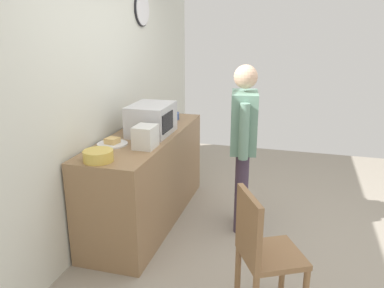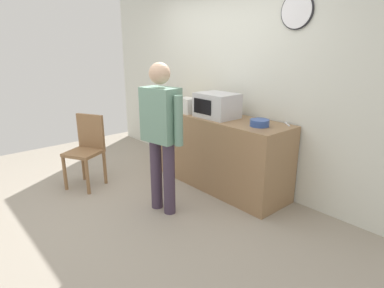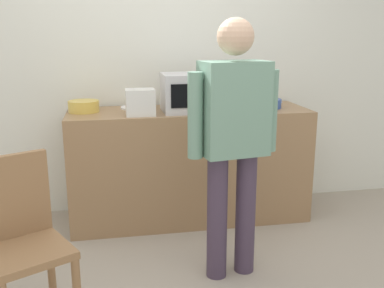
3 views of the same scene
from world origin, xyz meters
name	(u,v)px [view 1 (image 1 of 3)]	position (x,y,z in m)	size (l,w,h in m)	color
ground_plane	(261,246)	(0.00, 0.00, 0.00)	(6.00, 6.00, 0.00)	#9E9384
back_wall	(97,100)	(0.01, 1.60, 1.30)	(5.40, 0.13, 2.60)	silver
kitchen_counter	(147,178)	(0.22, 1.22, 0.47)	(1.96, 0.62, 0.94)	#93704C
microwave	(151,119)	(0.25, 1.16, 1.09)	(0.50, 0.39, 0.30)	silver
sandwich_plate	(112,143)	(-0.19, 1.37, 0.95)	(0.28, 0.28, 0.07)	white
salad_bowl	(170,116)	(0.89, 1.19, 0.97)	(0.21, 0.21, 0.08)	#33519E
cereal_bowl	(98,156)	(-0.62, 1.28, 0.98)	(0.24, 0.24, 0.09)	gold
toaster	(145,137)	(-0.18, 1.05, 1.04)	(0.22, 0.18, 0.20)	silver
fork_utensil	(137,122)	(0.64, 1.49, 0.94)	(0.17, 0.02, 0.01)	silver
spoon_utensil	(151,114)	(1.05, 1.49, 0.94)	(0.17, 0.02, 0.01)	silver
person_standing	(243,137)	(0.32, 0.25, 0.96)	(0.58, 0.30, 1.64)	#413347
wooden_chair	(262,250)	(-0.90, -0.08, 0.52)	(0.54, 0.54, 0.94)	olive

